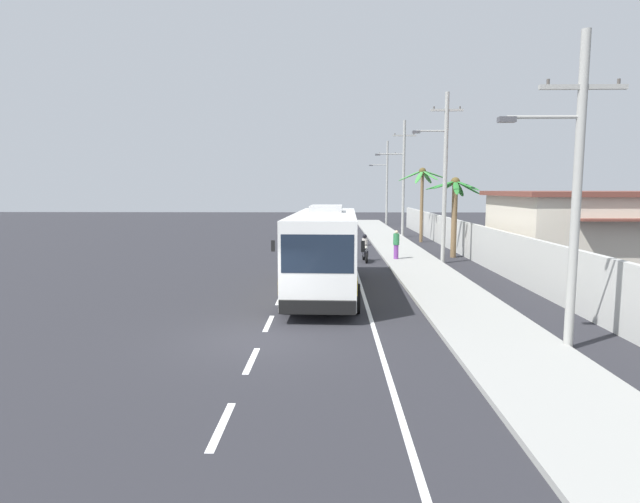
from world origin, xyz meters
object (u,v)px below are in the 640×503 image
(utility_pole_nearest, at_px, (574,184))
(palm_second, at_px, (422,186))
(pedestrian_near_kerb, at_px, (396,244))
(utility_pole_mid, at_px, (444,174))
(roadside_building, at_px, (618,231))
(motorcycle_beside_bus, at_px, (365,250))
(coach_bus_foreground, at_px, (325,248))
(utility_pole_distant, at_px, (386,181))
(palm_nearest, at_px, (455,200))
(utility_pole_far, at_px, (403,176))

(utility_pole_nearest, xyz_separation_m, palm_second, (0.95, 28.22, 0.10))
(pedestrian_near_kerb, bearing_deg, utility_pole_mid, 42.12)
(utility_pole_mid, height_order, palm_second, utility_pole_mid)
(palm_second, height_order, roadside_building, palm_second)
(motorcycle_beside_bus, distance_m, utility_pole_nearest, 17.83)
(coach_bus_foreground, bearing_deg, motorcycle_beside_bus, 76.04)
(utility_pole_nearest, bearing_deg, utility_pole_mid, 89.64)
(utility_pole_distant, bearing_deg, palm_nearest, -87.93)
(pedestrian_near_kerb, xyz_separation_m, utility_pole_far, (2.41, 15.49, 4.37))
(utility_pole_distant, height_order, roadside_building, utility_pole_distant)
(roadside_building, bearing_deg, pedestrian_near_kerb, 161.66)
(utility_pole_mid, height_order, utility_pole_far, utility_pole_far)
(coach_bus_foreground, bearing_deg, utility_pole_nearest, -49.75)
(utility_pole_nearest, xyz_separation_m, utility_pole_distant, (0.27, 48.80, 0.79))
(roadside_building, bearing_deg, utility_pole_mid, 161.22)
(coach_bus_foreground, xyz_separation_m, utility_pole_far, (6.55, 24.76, 3.53))
(utility_pole_far, xyz_separation_m, palm_nearest, (1.39, -13.68, -1.83))
(utility_pole_far, height_order, roadside_building, utility_pole_far)
(utility_pole_nearest, relative_size, utility_pole_mid, 0.86)
(motorcycle_beside_bus, xyz_separation_m, palm_nearest, (5.67, 1.97, 2.91))
(utility_pole_far, distance_m, utility_pole_distant, 16.27)
(utility_pole_nearest, distance_m, utility_pole_far, 32.55)
(utility_pole_nearest, height_order, roadside_building, utility_pole_nearest)
(coach_bus_foreground, bearing_deg, palm_second, 69.78)
(coach_bus_foreground, height_order, motorcycle_beside_bus, coach_bus_foreground)
(pedestrian_near_kerb, height_order, utility_pole_nearest, utility_pole_nearest)
(motorcycle_beside_bus, distance_m, roadside_building, 13.40)
(motorcycle_beside_bus, height_order, palm_nearest, palm_nearest)
(motorcycle_beside_bus, relative_size, utility_pole_nearest, 0.24)
(motorcycle_beside_bus, height_order, utility_pole_far, utility_pole_far)
(utility_pole_distant, bearing_deg, utility_pole_nearest, -90.32)
(coach_bus_foreground, xyz_separation_m, palm_nearest, (7.94, 11.08, 1.70))
(palm_second, distance_m, roadside_building, 16.83)
(coach_bus_foreground, height_order, utility_pole_distant, utility_pole_distant)
(coach_bus_foreground, xyz_separation_m, palm_second, (7.53, 20.45, 2.67))
(motorcycle_beside_bus, distance_m, utility_pole_far, 16.90)
(motorcycle_beside_bus, height_order, utility_pole_distant, utility_pole_distant)
(coach_bus_foreground, relative_size, pedestrian_near_kerb, 6.48)
(roadside_building, bearing_deg, coach_bus_foreground, -159.60)
(palm_second, relative_size, roadside_building, 0.49)
(utility_pole_far, bearing_deg, coach_bus_foreground, -104.81)
(utility_pole_far, height_order, palm_nearest, utility_pole_far)
(utility_pole_far, xyz_separation_m, utility_pole_distant, (0.31, 16.27, -0.17))
(coach_bus_foreground, xyz_separation_m, utility_pole_mid, (6.68, 8.49, 3.27))
(motorcycle_beside_bus, relative_size, utility_pole_mid, 0.20)
(motorcycle_beside_bus, height_order, roadside_building, roadside_building)
(motorcycle_beside_bus, distance_m, pedestrian_near_kerb, 1.91)
(coach_bus_foreground, height_order, pedestrian_near_kerb, coach_bus_foreground)
(coach_bus_foreground, relative_size, utility_pole_distant, 1.12)
(utility_pole_mid, height_order, palm_nearest, utility_pole_mid)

